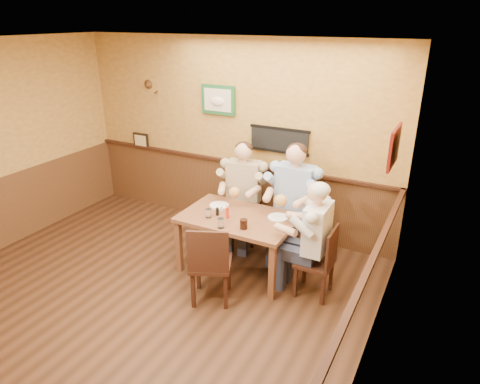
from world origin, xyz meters
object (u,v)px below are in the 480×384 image
Objects in this scene: dining_table at (238,223)px; water_glass_left at (208,213)px; water_glass_mid at (221,223)px; diner_white_elder at (316,246)px; chair_back_right at (293,222)px; hot_sauce_bottle at (227,212)px; pepper_shaker at (217,212)px; salt_shaker at (222,209)px; diner_tan_shirt at (244,198)px; chair_near_side at (211,262)px; chair_right_end at (315,261)px; diner_blue_polo at (294,208)px; chair_back_left at (244,211)px; cola_tumbler at (244,224)px.

water_glass_left reaches higher than dining_table.
diner_white_elder is at bearing 16.04° from water_glass_mid.
chair_back_right reaches higher than water_glass_left.
dining_table is 0.83m from chair_back_right.
pepper_shaker is at bearing 173.55° from hot_sauce_bottle.
salt_shaker is at bearing -93.18° from diner_white_elder.
water_glass_left is at bearing -84.34° from diner_white_elder.
chair_near_side is at bearing -89.13° from diner_tan_shirt.
hot_sauce_bottle is at bearing -87.64° from chair_right_end.
water_glass_mid is (-1.06, -0.31, 0.18)m from diner_white_elder.
pepper_shaker is at bearing -98.38° from diner_tan_shirt.
diner_blue_polo is at bearing -15.50° from diner_tan_shirt.
dining_table is 1.50× the size of chair_back_left.
chair_back_left is 9.33× the size of pepper_shaker.
pepper_shaker is at bearing -134.37° from diner_blue_polo.
chair_back_right is at bearing -143.04° from diner_white_elder.
pepper_shaker is (-1.27, -0.03, 0.36)m from chair_right_end.
chair_back_left is 0.94× the size of chair_back_right.
chair_back_left is 5.62× the size of hot_sauce_bottle.
chair_back_right reaches higher than chair_right_end.
diner_tan_shirt is 1.11m from water_glass_mid.
hot_sauce_bottle is (-0.09, -0.11, 0.18)m from dining_table.
diner_tan_shirt is 0.91m from water_glass_left.
chair_back_left is at bearing 103.06° from water_glass_mid.
diner_blue_polo is 1.05m from pepper_shaker.
chair_back_right is at bearing 72.99° from cola_tumbler.
water_glass_mid is at bearing -157.24° from cola_tumbler.
hot_sauce_bottle is at bearing -87.64° from diner_white_elder.
chair_right_end is 0.92m from cola_tumbler.
dining_table is at bearing -112.03° from chair_near_side.
chair_near_side is at bearing -69.64° from salt_shaker.
water_glass_mid is 0.42m from salt_shaker.
salt_shaker is (-1.27, 0.07, 0.16)m from diner_white_elder.
chair_back_left is 1.15m from water_glass_mid.
diner_white_elder is at bearing -171.48° from chair_near_side.
water_glass_left is at bearing -108.75° from salt_shaker.
diner_blue_polo is 0.89m from diner_white_elder.
chair_right_end is 7.86× the size of water_glass_left.
diner_white_elder is at bearing 2.59° from hot_sauce_bottle.
chair_back_left is 7.86× the size of water_glass_mid.
pepper_shaker is (-0.73, -0.74, 0.30)m from chair_back_right.
diner_tan_shirt is at bearing -101.49° from chair_near_side.
chair_back_left is at bearing -120.47° from chair_right_end.
water_glass_mid is 1.02× the size of cola_tumbler.
hot_sauce_bottle is (-0.58, -0.76, 0.12)m from diner_blue_polo.
chair_right_end is 1.19m from hot_sauce_bottle.
chair_right_end is 1.39m from water_glass_left.
diner_white_elder is (1.31, -0.76, -0.04)m from diner_tan_shirt.
diner_blue_polo reaches higher than diner_white_elder.
hot_sauce_bottle is at bearing -127.19° from chair_back_right.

